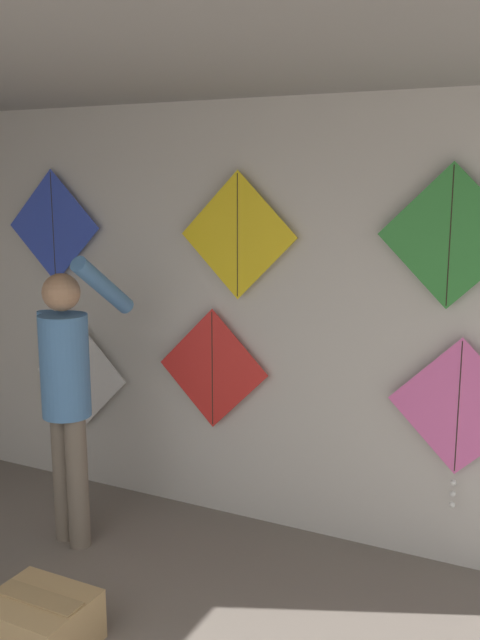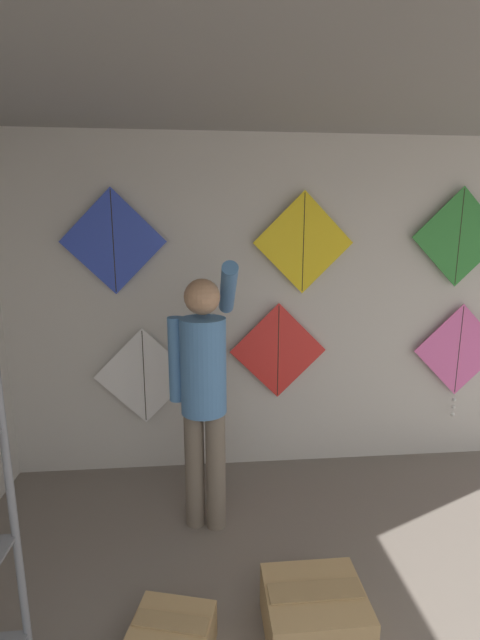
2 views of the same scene
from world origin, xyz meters
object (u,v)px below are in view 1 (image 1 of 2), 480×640
Objects in this scene: kite_1 at (213,369)px; cardboard_box at (40,622)px; kite_4 at (238,236)px; kite_2 at (458,411)px; shopkeeper at (67,385)px; kite_5 at (450,236)px; kite_0 at (80,376)px; kite_3 at (53,227)px.

cardboard_box is at bearing -93.12° from kite_1.
kite_1 is at bearing 180.00° from kite_4.
kite_2 is 1.25× the size of kite_4.
kite_1 is (0.63, 0.73, 0.00)m from shopkeeper.
kite_5 reaches higher than shopkeeper.
kite_5 is at bearing 0.00° from kite_4.
kite_1 is at bearing 64.69° from shopkeeper.
shopkeeper is 2.45m from kite_5.
kite_0 is 1.14m from kite_1.
kite_3 is at bearing 126.39° from cardboard_box.
shopkeeper is at bearing -161.20° from kite_5.
kite_2 is 1.25× the size of kite_3.
shopkeeper is 2.36m from kite_2.
kite_1 is 1.60m from kite_3.
kite_1 reaches higher than cardboard_box.
kite_0 is at bearing 180.00° from kite_4.
kite_1 is 1.78m from kite_5.
kite_0 is 1.12m from kite_3.
cardboard_box is 2.75m from kite_3.
kite_3 is (-0.68, 0.73, 0.91)m from shopkeeper.
kite_1 is (0.09, 1.66, 0.92)m from cardboard_box.
kite_2 is (1.61, -0.00, -0.06)m from kite_1.
shopkeeper is 2.27× the size of kite_5.
kite_0 reaches higher than cardboard_box.
shopkeeper is 1.81× the size of kite_2.
shopkeeper is at bearing -138.44° from kite_4.
cardboard_box is 2.48m from kite_4.
kite_5 reaches higher than kite_2.
kite_1 is 1.00× the size of kite_4.
cardboard_box is (0.54, -0.93, -0.92)m from shopkeeper.
kite_1 is at bearing 86.88° from cardboard_box.
kite_4 is (0.82, 0.73, 0.90)m from shopkeeper.
kite_5 is (1.51, 0.00, 0.94)m from kite_1.
kite_2 reaches higher than cardboard_box.
kite_2 is 1.01m from kite_5.
kite_5 is at bearing 0.00° from kite_1.
kite_1 is at bearing 180.00° from kite_5.
kite_1 is (1.13, 0.00, 0.19)m from kite_0.
kite_4 is (1.32, 0.00, 1.09)m from kite_0.
kite_3 is (-0.19, 0.00, 1.10)m from kite_0.
kite_3 is (-1.22, 1.66, 1.83)m from cardboard_box.
kite_0 is at bearing 179.99° from kite_2.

